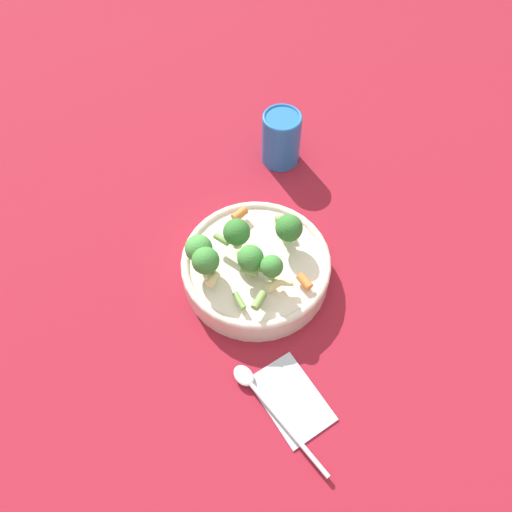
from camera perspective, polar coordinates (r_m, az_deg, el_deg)
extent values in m
plane|color=maroon|center=(0.84, 0.00, -2.22)|extent=(3.00, 3.00, 0.00)
cylinder|color=beige|center=(0.82, 0.00, -1.42)|extent=(0.24, 0.24, 0.05)
torus|color=beige|center=(0.81, 0.00, -0.58)|extent=(0.24, 0.24, 0.01)
cylinder|color=#8CB766|center=(0.78, -0.61, -1.38)|extent=(0.01, 0.01, 0.02)
sphere|color=#3D8438|center=(0.75, -0.63, -0.24)|extent=(0.04, 0.04, 0.04)
cylinder|color=#8CB766|center=(0.78, -6.40, -0.13)|extent=(0.02, 0.02, 0.01)
sphere|color=#479342|center=(0.76, -6.58, 0.88)|extent=(0.04, 0.04, 0.04)
cylinder|color=#8CB766|center=(0.80, -2.16, 1.61)|extent=(0.02, 0.02, 0.02)
sphere|color=#33722D|center=(0.78, -2.22, 2.76)|extent=(0.04, 0.04, 0.04)
cylinder|color=#8CB766|center=(0.76, 1.76, -2.12)|extent=(0.01, 0.01, 0.02)
sphere|color=#3D8438|center=(0.74, 1.80, -1.18)|extent=(0.03, 0.03, 0.03)
cylinder|color=#8CB766|center=(0.77, -5.62, -1.26)|extent=(0.01, 0.01, 0.01)
sphere|color=#33722D|center=(0.76, -5.75, -0.43)|extent=(0.03, 0.03, 0.03)
cylinder|color=#8CB766|center=(0.77, -5.62, -1.62)|extent=(0.01, 0.01, 0.02)
sphere|color=#3D8438|center=(0.75, -5.79, -0.52)|extent=(0.04, 0.04, 0.04)
cylinder|color=#8CB766|center=(0.81, 3.69, 2.11)|extent=(0.02, 0.02, 0.02)
sphere|color=#33722D|center=(0.79, 3.79, 3.22)|extent=(0.04, 0.04, 0.04)
cylinder|color=#729E4C|center=(0.78, 0.58, -1.45)|extent=(0.02, 0.03, 0.01)
cylinder|color=orange|center=(0.84, -1.89, 4.81)|extent=(0.03, 0.03, 0.01)
cylinder|color=orange|center=(0.77, 5.59, -2.90)|extent=(0.03, 0.02, 0.01)
cylinder|color=beige|center=(0.76, 2.15, -3.27)|extent=(0.02, 0.03, 0.01)
cylinder|color=#729E4C|center=(0.82, 2.95, 4.18)|extent=(0.02, 0.02, 0.01)
cylinder|color=#729E4C|center=(0.80, -3.95, 1.91)|extent=(0.03, 0.02, 0.01)
cylinder|color=beige|center=(0.76, -4.97, -2.62)|extent=(0.03, 0.03, 0.01)
cylinder|color=#729E4C|center=(0.76, -0.72, -1.61)|extent=(0.03, 0.03, 0.01)
cylinder|color=beige|center=(0.76, 3.20, -3.08)|extent=(0.02, 0.03, 0.01)
cylinder|color=#729E4C|center=(0.74, 0.36, -5.11)|extent=(0.03, 0.03, 0.01)
cylinder|color=#729E4C|center=(0.75, -1.91, -5.12)|extent=(0.03, 0.02, 0.01)
cylinder|color=#2366B2|center=(0.97, 2.89, 13.22)|extent=(0.07, 0.07, 0.10)
torus|color=#2366B2|center=(0.94, 3.03, 15.51)|extent=(0.07, 0.07, 0.01)
cube|color=#B2BCC6|center=(0.76, 3.97, -15.98)|extent=(0.14, 0.12, 0.01)
cylinder|color=silver|center=(0.74, 3.70, -19.10)|extent=(0.15, 0.08, 0.01)
ellipsoid|color=silver|center=(0.76, -1.41, -13.50)|extent=(0.04, 0.04, 0.01)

